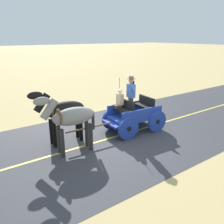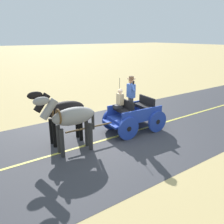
{
  "view_description": "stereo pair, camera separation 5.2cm",
  "coord_description": "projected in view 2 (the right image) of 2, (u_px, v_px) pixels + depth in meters",
  "views": [
    {
      "loc": [
        -7.12,
        5.53,
        4.06
      ],
      "look_at": [
        0.1,
        0.53,
        1.1
      ],
      "focal_mm": 36.44,
      "sensor_mm": 36.0,
      "label": 1
    },
    {
      "loc": [
        -7.15,
        5.48,
        4.06
      ],
      "look_at": [
        0.1,
        0.53,
        1.1
      ],
      "focal_mm": 36.44,
      "sensor_mm": 36.0,
      "label": 2
    }
  ],
  "objects": [
    {
      "name": "ground_plane",
      "position": [
        123.0,
        134.0,
        9.82
      ],
      "size": [
        200.0,
        200.0,
        0.0
      ],
      "primitive_type": "plane",
      "color": "tan"
    },
    {
      "name": "road_centre_stripe",
      "position": [
        123.0,
        134.0,
        9.82
      ],
      "size": [
        0.12,
        160.0,
        0.0
      ],
      "primitive_type": "cube",
      "color": "#DBCC4C",
      "rests_on": "road_surface"
    },
    {
      "name": "horse_drawn_carriage",
      "position": [
        133.0,
        114.0,
        9.96
      ],
      "size": [
        1.54,
        4.52,
        2.5
      ],
      "color": "#1E3899",
      "rests_on": "ground"
    },
    {
      "name": "horse_near_side",
      "position": [
        71.0,
        118.0,
        7.95
      ],
      "size": [
        0.66,
        2.13,
        2.21
      ],
      "color": "gray",
      "rests_on": "ground"
    },
    {
      "name": "horse_off_side",
      "position": [
        62.0,
        111.0,
        8.67
      ],
      "size": [
        0.62,
        2.13,
        2.21
      ],
      "color": "black",
      "rests_on": "ground"
    },
    {
      "name": "road_surface",
      "position": [
        123.0,
        134.0,
        9.82
      ],
      "size": [
        6.64,
        160.0,
        0.01
      ],
      "primitive_type": "cube",
      "color": "#38383D",
      "rests_on": "ground"
    }
  ]
}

